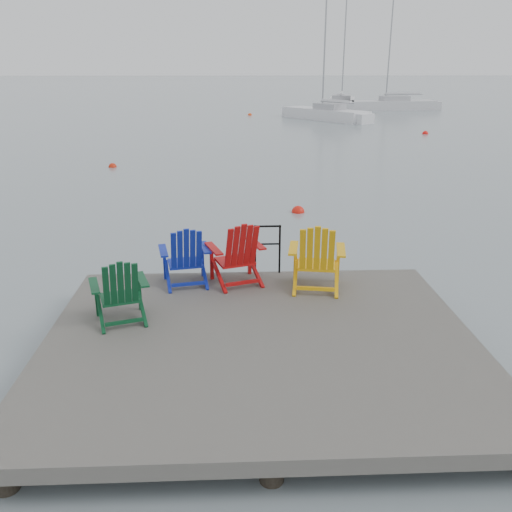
{
  "coord_description": "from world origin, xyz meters",
  "views": [
    {
      "loc": [
        -0.36,
        -6.71,
        4.09
      ],
      "look_at": [
        0.04,
        2.38,
        0.85
      ],
      "focal_mm": 38.0,
      "sensor_mm": 36.0,
      "label": 1
    }
  ],
  "objects_px": {
    "buoy_a": "(298,212)",
    "sailboat_mid": "(341,104)",
    "buoy_d": "(250,115)",
    "chair_blue": "(185,255)",
    "sailboat_near": "(326,115)",
    "handrail": "(267,244)",
    "buoy_b": "(113,167)",
    "sailboat_far": "(390,106)",
    "buoy_c": "(425,134)",
    "chair_green": "(120,290)",
    "chair_red": "(238,253)",
    "chair_yellow": "(317,256)"
  },
  "relations": [
    {
      "from": "chair_yellow",
      "to": "buoy_d",
      "type": "xyz_separation_m",
      "value": [
        0.18,
        38.34,
        -1.09
      ]
    },
    {
      "from": "sailboat_mid",
      "to": "buoy_a",
      "type": "relative_size",
      "value": 34.42
    },
    {
      "from": "handrail",
      "to": "chair_red",
      "type": "relative_size",
      "value": 0.8
    },
    {
      "from": "chair_yellow",
      "to": "sailboat_near",
      "type": "bearing_deg",
      "value": 89.55
    },
    {
      "from": "buoy_b",
      "to": "sailboat_far",
      "type": "bearing_deg",
      "value": 55.71
    },
    {
      "from": "chair_red",
      "to": "sailboat_mid",
      "type": "distance_m",
      "value": 47.14
    },
    {
      "from": "buoy_c",
      "to": "buoy_d",
      "type": "height_order",
      "value": "buoy_c"
    },
    {
      "from": "sailboat_mid",
      "to": "sailboat_far",
      "type": "relative_size",
      "value": 1.12
    },
    {
      "from": "sailboat_far",
      "to": "buoy_d",
      "type": "relative_size",
      "value": 33.89
    },
    {
      "from": "buoy_a",
      "to": "chair_red",
      "type": "bearing_deg",
      "value": -105.6
    },
    {
      "from": "sailboat_near",
      "to": "buoy_b",
      "type": "bearing_deg",
      "value": -157.78
    },
    {
      "from": "chair_blue",
      "to": "buoy_c",
      "type": "distance_m",
      "value": 27.85
    },
    {
      "from": "sailboat_near",
      "to": "sailboat_mid",
      "type": "bearing_deg",
      "value": 37.71
    },
    {
      "from": "buoy_a",
      "to": "buoy_d",
      "type": "xyz_separation_m",
      "value": [
        -0.35,
        31.47,
        0.0
      ]
    },
    {
      "from": "chair_blue",
      "to": "buoy_a",
      "type": "relative_size",
      "value": 2.79
    },
    {
      "from": "buoy_c",
      "to": "chair_blue",
      "type": "bearing_deg",
      "value": -117.23
    },
    {
      "from": "chair_green",
      "to": "sailboat_mid",
      "type": "bearing_deg",
      "value": 57.48
    },
    {
      "from": "chair_blue",
      "to": "chair_yellow",
      "type": "height_order",
      "value": "chair_yellow"
    },
    {
      "from": "chair_red",
      "to": "sailboat_mid",
      "type": "relative_size",
      "value": 0.09
    },
    {
      "from": "sailboat_mid",
      "to": "buoy_b",
      "type": "relative_size",
      "value": 38.42
    },
    {
      "from": "buoy_c",
      "to": "sailboat_near",
      "type": "bearing_deg",
      "value": 117.0
    },
    {
      "from": "sailboat_near",
      "to": "sailboat_mid",
      "type": "relative_size",
      "value": 0.8
    },
    {
      "from": "chair_blue",
      "to": "buoy_d",
      "type": "distance_m",
      "value": 38.14
    },
    {
      "from": "sailboat_near",
      "to": "buoy_a",
      "type": "distance_m",
      "value": 27.84
    },
    {
      "from": "chair_red",
      "to": "buoy_d",
      "type": "height_order",
      "value": "chair_red"
    },
    {
      "from": "sailboat_near",
      "to": "sailboat_mid",
      "type": "distance_m",
      "value": 12.53
    },
    {
      "from": "buoy_b",
      "to": "chair_blue",
      "type": "bearing_deg",
      "value": -73.52
    },
    {
      "from": "chair_red",
      "to": "buoy_c",
      "type": "relative_size",
      "value": 2.97
    },
    {
      "from": "handrail",
      "to": "buoy_d",
      "type": "xyz_separation_m",
      "value": [
        0.94,
        37.55,
        -1.04
      ]
    },
    {
      "from": "chair_blue",
      "to": "buoy_d",
      "type": "relative_size",
      "value": 3.07
    },
    {
      "from": "chair_yellow",
      "to": "buoy_a",
      "type": "distance_m",
      "value": 6.97
    },
    {
      "from": "buoy_a",
      "to": "buoy_d",
      "type": "bearing_deg",
      "value": 90.64
    },
    {
      "from": "chair_green",
      "to": "buoy_a",
      "type": "distance_m",
      "value": 8.78
    },
    {
      "from": "sailboat_far",
      "to": "chair_yellow",
      "type": "bearing_deg",
      "value": 157.42
    },
    {
      "from": "chair_blue",
      "to": "sailboat_near",
      "type": "height_order",
      "value": "sailboat_near"
    },
    {
      "from": "buoy_a",
      "to": "sailboat_mid",
      "type": "bearing_deg",
      "value": 77.26
    },
    {
      "from": "chair_green",
      "to": "chair_red",
      "type": "bearing_deg",
      "value": 21.3
    },
    {
      "from": "chair_green",
      "to": "buoy_c",
      "type": "relative_size",
      "value": 2.68
    },
    {
      "from": "chair_green",
      "to": "buoy_a",
      "type": "height_order",
      "value": "chair_green"
    },
    {
      "from": "sailboat_mid",
      "to": "chair_red",
      "type": "bearing_deg",
      "value": -90.56
    },
    {
      "from": "chair_yellow",
      "to": "sailboat_far",
      "type": "bearing_deg",
      "value": 82.08
    },
    {
      "from": "buoy_b",
      "to": "sailboat_mid",
      "type": "bearing_deg",
      "value": 63.53
    },
    {
      "from": "chair_blue",
      "to": "sailboat_near",
      "type": "distance_m",
      "value": 34.85
    },
    {
      "from": "sailboat_mid",
      "to": "sailboat_far",
      "type": "height_order",
      "value": "sailboat_mid"
    },
    {
      "from": "chair_green",
      "to": "sailboat_near",
      "type": "xyz_separation_m",
      "value": [
        8.91,
        35.28,
        -0.66
      ]
    },
    {
      "from": "handrail",
      "to": "chair_blue",
      "type": "distance_m",
      "value": 1.51
    },
    {
      "from": "sailboat_near",
      "to": "buoy_c",
      "type": "xyz_separation_m",
      "value": [
        4.66,
        -9.14,
        -0.36
      ]
    },
    {
      "from": "chair_blue",
      "to": "sailboat_far",
      "type": "xyz_separation_m",
      "value": [
        15.75,
        43.43,
        -0.68
      ]
    },
    {
      "from": "chair_red",
      "to": "sailboat_mid",
      "type": "bearing_deg",
      "value": 58.32
    },
    {
      "from": "sailboat_mid",
      "to": "sailboat_far",
      "type": "bearing_deg",
      "value": -18.33
    }
  ]
}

